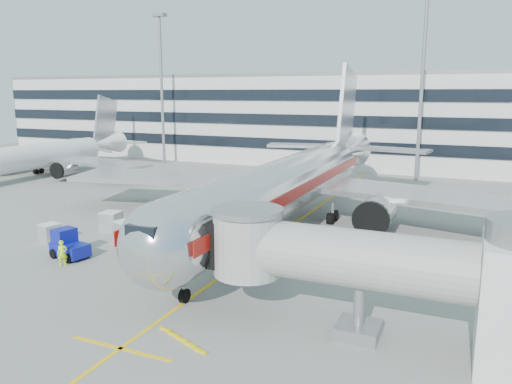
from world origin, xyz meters
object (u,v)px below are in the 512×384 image
at_px(belt_loader, 152,247).
at_px(cargo_container_right, 111,221).
at_px(baggage_tug, 68,245).
at_px(cargo_container_left, 50,233).
at_px(ramp_worker, 62,253).
at_px(cargo_container_front, 125,231).
at_px(main_jet, 294,181).

bearing_deg(belt_loader, cargo_container_right, 149.91).
height_order(baggage_tug, cargo_container_left, baggage_tug).
bearing_deg(ramp_worker, cargo_container_left, 99.08).
height_order(baggage_tug, cargo_container_front, baggage_tug).
height_order(belt_loader, cargo_container_front, belt_loader).
bearing_deg(cargo_container_right, main_jet, 30.45).
bearing_deg(cargo_container_right, baggage_tug, -74.53).
relative_size(cargo_container_left, cargo_container_right, 0.94).
bearing_deg(cargo_container_right, cargo_container_left, -117.48).
relative_size(cargo_container_right, ramp_worker, 0.96).
relative_size(main_jet, belt_loader, 10.19).
distance_m(belt_loader, cargo_container_left, 10.17).
relative_size(cargo_container_right, cargo_container_front, 0.92).
relative_size(main_jet, cargo_container_left, 29.31).
bearing_deg(main_jet, cargo_container_front, -137.24).
height_order(cargo_container_right, cargo_container_front, cargo_container_right).
bearing_deg(cargo_container_front, ramp_worker, -90.54).
relative_size(cargo_container_front, ramp_worker, 1.05).
bearing_deg(cargo_container_left, cargo_container_front, 26.36).
bearing_deg(baggage_tug, ramp_worker, -57.98).
distance_m(cargo_container_right, ramp_worker, 9.62).
bearing_deg(main_jet, cargo_container_left, -141.95).
xyz_separation_m(main_jet, belt_loader, (-7.01, -13.05, -3.57)).
bearing_deg(baggage_tug, cargo_container_left, 150.22).
bearing_deg(belt_loader, main_jet, 61.77).
relative_size(main_jet, ramp_worker, 26.42).
xyz_separation_m(main_jet, ramp_worker, (-11.55, -17.72, -3.27)).
bearing_deg(cargo_container_front, main_jet, 42.76).
xyz_separation_m(belt_loader, cargo_container_front, (-4.48, 2.43, 0.19)).
xyz_separation_m(cargo_container_left, cargo_container_right, (2.51, 4.82, 0.11)).
bearing_deg(cargo_container_left, cargo_container_right, 62.52).
distance_m(baggage_tug, cargo_container_front, 5.54).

